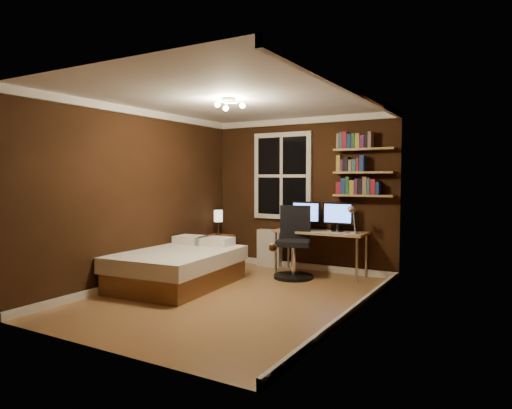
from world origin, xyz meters
The scene contains 24 objects.
floor centered at (0.00, 0.00, 0.00)m, with size 4.20×4.20×0.00m, color olive.
wall_back centered at (0.00, 2.10, 1.25)m, with size 3.20×0.04×2.50m, color black.
wall_left centered at (-1.60, 0.00, 1.25)m, with size 0.04×4.20×2.50m, color black.
wall_right centered at (1.60, 0.00, 1.25)m, with size 0.04×4.20×2.50m, color black.
ceiling centered at (0.00, 0.00, 2.50)m, with size 3.20×4.20×0.02m, color white.
window centered at (-0.35, 2.06, 1.55)m, with size 1.06×0.06×1.46m, color silver.
door centered at (1.59, -1.55, 1.02)m, with size 0.03×0.82×2.05m, color black, non-canonical shape.
door_knob centered at (1.55, -1.85, 1.00)m, with size 0.06×0.06×0.06m, color gold.
ceiling_fixture centered at (0.00, -0.10, 2.40)m, with size 0.44×0.44×0.18m, color beige, non-canonical shape.
bookshelf_lower centered at (1.08, 1.98, 1.25)m, with size 0.92×0.22×0.03m, color #AA8752.
books_row_lower centered at (1.08, 1.98, 1.38)m, with size 0.60×0.16×0.23m, color maroon, non-canonical shape.
bookshelf_middle centered at (1.08, 1.98, 1.60)m, with size 0.92×0.22×0.03m, color #AA8752.
books_row_middle centered at (1.08, 1.98, 1.73)m, with size 0.42×0.16×0.23m, color navy, non-canonical shape.
bookshelf_upper centered at (1.08, 1.98, 1.95)m, with size 0.92×0.22×0.03m, color #AA8752.
books_row_upper centered at (1.08, 1.98, 2.08)m, with size 0.54×0.16×0.23m, color #24562F, non-canonical shape.
bed centered at (-1.00, 0.13, 0.26)m, with size 1.45×1.92×0.62m.
nightstand centered at (-1.39, 1.67, 0.26)m, with size 0.42×0.42×0.52m, color brown.
bedside_lamp centered at (-1.39, 1.67, 0.74)m, with size 0.15×0.15×0.43m, color beige, non-canonical shape.
radiator centered at (-0.55, 1.99, 0.32)m, with size 0.42×0.15×0.63m, color silver.
desk centered at (0.45, 1.81, 0.63)m, with size 1.45×0.54×0.69m.
monitor_left centered at (0.17, 1.88, 0.91)m, with size 0.48×0.12×0.45m, color black, non-canonical shape.
monitor_right centered at (0.71, 1.88, 0.91)m, with size 0.48×0.12×0.45m, color black, non-canonical shape.
desk_lamp centered at (1.00, 1.69, 0.91)m, with size 0.14×0.32×0.44m, color silver, non-canonical shape.
office_chair centered at (0.18, 1.41, 0.43)m, with size 0.62×0.62×1.09m.
Camera 1 is at (3.13, -4.83, 1.52)m, focal length 32.00 mm.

